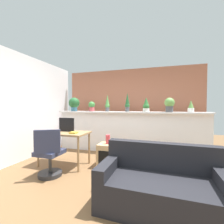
{
  "coord_description": "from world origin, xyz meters",
  "views": [
    {
      "loc": [
        0.87,
        -2.29,
        1.32
      ],
      "look_at": [
        -0.14,
        1.0,
        1.2
      ],
      "focal_mm": 24.82,
      "sensor_mm": 36.0,
      "label": 1
    }
  ],
  "objects_px": {
    "book_on_desk": "(74,133)",
    "potted_plant_5": "(169,104)",
    "potted_plant_0": "(74,104)",
    "potted_plant_6": "(191,107)",
    "vase_on_shelf": "(108,139)",
    "office_chair": "(49,157)",
    "side_cube_shelf": "(108,155)",
    "potted_plant_4": "(146,105)",
    "potted_plant_2": "(107,103)",
    "couch": "(160,186)",
    "potted_plant_3": "(127,103)",
    "tv_monitor": "(67,125)",
    "desk": "(64,136)",
    "potted_plant_1": "(92,106)"
  },
  "relations": [
    {
      "from": "book_on_desk",
      "to": "potted_plant_5",
      "type": "bearing_deg",
      "value": 34.23
    },
    {
      "from": "potted_plant_0",
      "to": "book_on_desk",
      "type": "height_order",
      "value": "potted_plant_0"
    },
    {
      "from": "potted_plant_6",
      "to": "vase_on_shelf",
      "type": "bearing_deg",
      "value": -149.46
    },
    {
      "from": "office_chair",
      "to": "side_cube_shelf",
      "type": "height_order",
      "value": "office_chair"
    },
    {
      "from": "potted_plant_4",
      "to": "book_on_desk",
      "type": "distance_m",
      "value": 2.02
    },
    {
      "from": "potted_plant_2",
      "to": "couch",
      "type": "relative_size",
      "value": 0.31
    },
    {
      "from": "potted_plant_3",
      "to": "potted_plant_4",
      "type": "relative_size",
      "value": 1.37
    },
    {
      "from": "potted_plant_0",
      "to": "office_chair",
      "type": "relative_size",
      "value": 0.46
    },
    {
      "from": "potted_plant_0",
      "to": "tv_monitor",
      "type": "bearing_deg",
      "value": -67.07
    },
    {
      "from": "potted_plant_6",
      "to": "side_cube_shelf",
      "type": "bearing_deg",
      "value": -149.48
    },
    {
      "from": "potted_plant_6",
      "to": "potted_plant_3",
      "type": "bearing_deg",
      "value": -177.7
    },
    {
      "from": "potted_plant_4",
      "to": "desk",
      "type": "bearing_deg",
      "value": -144.5
    },
    {
      "from": "potted_plant_0",
      "to": "office_chair",
      "type": "xyz_separation_m",
      "value": [
        0.56,
        -1.84,
        -1.03
      ]
    },
    {
      "from": "potted_plant_6",
      "to": "couch",
      "type": "relative_size",
      "value": 0.19
    },
    {
      "from": "potted_plant_3",
      "to": "couch",
      "type": "relative_size",
      "value": 0.33
    },
    {
      "from": "office_chair",
      "to": "side_cube_shelf",
      "type": "relative_size",
      "value": 1.82
    },
    {
      "from": "couch",
      "to": "tv_monitor",
      "type": "bearing_deg",
      "value": 154.09
    },
    {
      "from": "potted_plant_1",
      "to": "desk",
      "type": "xyz_separation_m",
      "value": [
        -0.11,
        -1.26,
        -0.67
      ]
    },
    {
      "from": "potted_plant_4",
      "to": "side_cube_shelf",
      "type": "bearing_deg",
      "value": -126.34
    },
    {
      "from": "desk",
      "to": "vase_on_shelf",
      "type": "bearing_deg",
      "value": 12.35
    },
    {
      "from": "desk",
      "to": "tv_monitor",
      "type": "distance_m",
      "value": 0.25
    },
    {
      "from": "potted_plant_3",
      "to": "office_chair",
      "type": "bearing_deg",
      "value": -120.9
    },
    {
      "from": "potted_plant_3",
      "to": "office_chair",
      "type": "distance_m",
      "value": 2.38
    },
    {
      "from": "potted_plant_0",
      "to": "potted_plant_6",
      "type": "distance_m",
      "value": 3.27
    },
    {
      "from": "tv_monitor",
      "to": "vase_on_shelf",
      "type": "relative_size",
      "value": 1.88
    },
    {
      "from": "side_cube_shelf",
      "to": "potted_plant_4",
      "type": "bearing_deg",
      "value": 53.66
    },
    {
      "from": "potted_plant_4",
      "to": "vase_on_shelf",
      "type": "xyz_separation_m",
      "value": [
        -0.74,
        -1.01,
        -0.75
      ]
    },
    {
      "from": "vase_on_shelf",
      "to": "couch",
      "type": "distance_m",
      "value": 1.61
    },
    {
      "from": "office_chair",
      "to": "potted_plant_0",
      "type": "bearing_deg",
      "value": 107.09
    },
    {
      "from": "potted_plant_4",
      "to": "office_chair",
      "type": "bearing_deg",
      "value": -131.39
    },
    {
      "from": "vase_on_shelf",
      "to": "office_chair",
      "type": "bearing_deg",
      "value": -136.74
    },
    {
      "from": "potted_plant_0",
      "to": "desk",
      "type": "bearing_deg",
      "value": -69.1
    },
    {
      "from": "potted_plant_0",
      "to": "potted_plant_4",
      "type": "distance_m",
      "value": 2.18
    },
    {
      "from": "potted_plant_6",
      "to": "office_chair",
      "type": "xyz_separation_m",
      "value": [
        -2.71,
        -1.91,
        -0.93
      ]
    },
    {
      "from": "potted_plant_3",
      "to": "tv_monitor",
      "type": "relative_size",
      "value": 1.4
    },
    {
      "from": "couch",
      "to": "side_cube_shelf",
      "type": "bearing_deg",
      "value": 134.37
    },
    {
      "from": "potted_plant_0",
      "to": "potted_plant_3",
      "type": "xyz_separation_m",
      "value": [
        1.67,
        0.01,
        0.02
      ]
    },
    {
      "from": "tv_monitor",
      "to": "vase_on_shelf",
      "type": "xyz_separation_m",
      "value": [
        0.96,
        0.13,
        -0.31
      ]
    },
    {
      "from": "potted_plant_4",
      "to": "office_chair",
      "type": "xyz_separation_m",
      "value": [
        -1.61,
        -1.83,
        -0.96
      ]
    },
    {
      "from": "vase_on_shelf",
      "to": "book_on_desk",
      "type": "distance_m",
      "value": 0.75
    },
    {
      "from": "tv_monitor",
      "to": "couch",
      "type": "distance_m",
      "value": 2.37
    },
    {
      "from": "potted_plant_1",
      "to": "side_cube_shelf",
      "type": "bearing_deg",
      "value": -50.58
    },
    {
      "from": "potted_plant_5",
      "to": "potted_plant_0",
      "type": "bearing_deg",
      "value": 179.9
    },
    {
      "from": "potted_plant_1",
      "to": "desk",
      "type": "bearing_deg",
      "value": -94.89
    },
    {
      "from": "potted_plant_6",
      "to": "potted_plant_1",
      "type": "bearing_deg",
      "value": -179.25
    },
    {
      "from": "desk",
      "to": "potted_plant_0",
      "type": "bearing_deg",
      "value": 110.9
    },
    {
      "from": "potted_plant_1",
      "to": "potted_plant_5",
      "type": "xyz_separation_m",
      "value": [
        2.19,
        -0.04,
        0.05
      ]
    },
    {
      "from": "potted_plant_4",
      "to": "desk",
      "type": "relative_size",
      "value": 0.35
    },
    {
      "from": "potted_plant_3",
      "to": "tv_monitor",
      "type": "xyz_separation_m",
      "value": [
        -1.18,
        -1.15,
        -0.52
      ]
    },
    {
      "from": "tv_monitor",
      "to": "potted_plant_1",
      "type": "bearing_deg",
      "value": 85.58
    }
  ]
}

